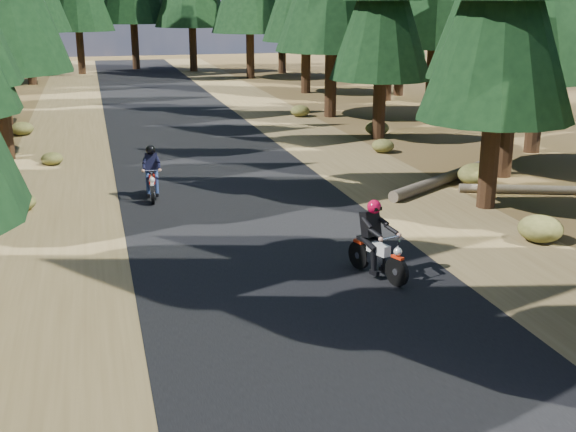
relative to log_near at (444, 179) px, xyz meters
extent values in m
plane|color=#483719|center=(-6.14, -6.95, -0.16)|extent=(120.00, 120.00, 0.00)
cube|color=black|center=(-6.14, -1.95, -0.15)|extent=(6.00, 100.00, 0.01)
cube|color=brown|center=(-10.74, -1.95, -0.16)|extent=(3.20, 100.00, 0.01)
cube|color=brown|center=(-1.54, -1.95, -0.16)|extent=(3.20, 100.00, 0.01)
cylinder|color=black|center=(-0.09, -2.47, 2.10)|extent=(0.48, 0.48, 4.52)
cone|color=black|center=(-0.09, -2.47, 4.92)|extent=(3.84, 3.84, 5.65)
cylinder|color=black|center=(2.14, 0.45, 2.76)|extent=(0.53, 0.53, 5.84)
cylinder|color=black|center=(5.07, 3.39, 3.06)|extent=(0.56, 0.56, 6.43)
cylinder|color=black|center=(0.84, 7.12, 2.09)|extent=(0.48, 0.48, 4.51)
cone|color=black|center=(0.84, 7.12, 4.91)|extent=(3.83, 3.83, 5.64)
cylinder|color=black|center=(4.34, 9.86, 3.08)|extent=(0.56, 0.56, 6.47)
cylinder|color=black|center=(-13.14, 13.81, 2.66)|extent=(0.53, 0.53, 5.64)
cylinder|color=black|center=(0.79, 12.79, 2.75)|extent=(0.53, 0.53, 5.83)
cylinder|color=black|center=(5.38, 17.20, 2.15)|extent=(0.48, 0.48, 4.61)
cylinder|color=black|center=(2.20, 21.46, 2.72)|extent=(0.53, 0.53, 5.76)
cylinder|color=black|center=(6.88, 25.14, 2.67)|extent=(0.53, 0.53, 5.66)
cylinder|color=black|center=(6.86, 19.05, 2.84)|extent=(0.54, 0.54, 6.00)
cylinder|color=black|center=(8.86, 11.05, 2.64)|extent=(0.52, 0.52, 5.60)
cylinder|color=black|center=(-13.14, 30.05, 3.04)|extent=(0.56, 0.56, 6.40)
cylinder|color=black|center=(0.86, 30.05, 2.84)|extent=(0.54, 0.54, 6.00)
cylinder|color=black|center=(3.86, 33.05, 3.04)|extent=(0.56, 0.56, 6.40)
cylinder|color=black|center=(-10.14, 36.05, 2.84)|extent=(0.54, 0.54, 6.00)
cylinder|color=black|center=(-2.14, 36.05, 3.04)|extent=(0.56, 0.56, 6.40)
cylinder|color=black|center=(-6.14, 39.05, 3.24)|extent=(0.57, 0.57, 6.80)
cylinder|color=black|center=(6.86, 29.05, 2.84)|extent=(0.54, 0.54, 6.00)
cylinder|color=#4C4233|center=(0.00, 0.00, 0.00)|extent=(4.61, 3.23, 0.32)
cylinder|color=#4C4233|center=(1.77, -1.59, -0.04)|extent=(3.65, 1.53, 0.24)
ellipsoid|color=#474C1E|center=(-11.00, 5.60, 0.05)|extent=(0.69, 0.69, 0.41)
ellipsoid|color=#474C1E|center=(-0.35, -5.23, 0.13)|extent=(0.97, 0.97, 0.58)
ellipsoid|color=#474C1E|center=(-11.56, 0.27, 0.07)|extent=(0.77, 0.77, 0.46)
ellipsoid|color=#474C1E|center=(0.02, 4.66, 0.07)|extent=(0.78, 0.78, 0.47)
ellipsoid|color=#474C1E|center=(-0.53, 13.13, 0.10)|extent=(0.87, 0.87, 0.52)
ellipsoid|color=#474C1E|center=(0.80, -0.40, 0.16)|extent=(1.07, 1.07, 0.64)
ellipsoid|color=#474C1E|center=(-12.35, 11.47, 0.10)|extent=(0.87, 0.87, 0.52)
ellipsoid|color=#474C1E|center=(1.08, 7.84, 0.12)|extent=(0.93, 0.93, 0.56)
cube|color=black|center=(-4.61, -6.30, 0.86)|extent=(0.38, 0.30, 0.48)
sphere|color=#B6072D|center=(-4.61, -6.30, 1.21)|extent=(0.34, 0.34, 0.27)
cube|color=black|center=(-8.25, 0.54, 0.81)|extent=(0.33, 0.22, 0.46)
sphere|color=black|center=(-8.25, 0.54, 1.15)|extent=(0.28, 0.28, 0.26)
camera|label=1|loc=(-9.62, -18.29, 4.93)|focal=45.00mm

